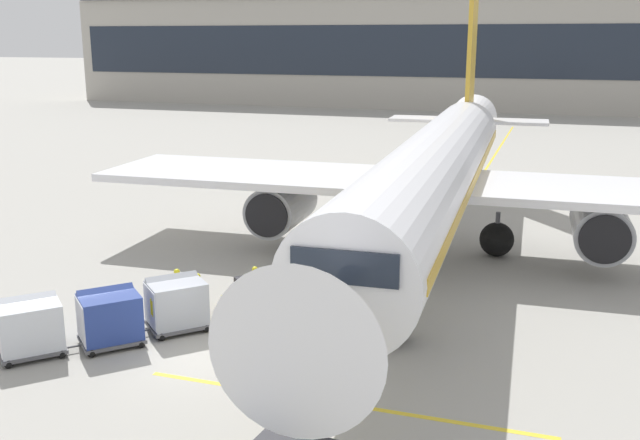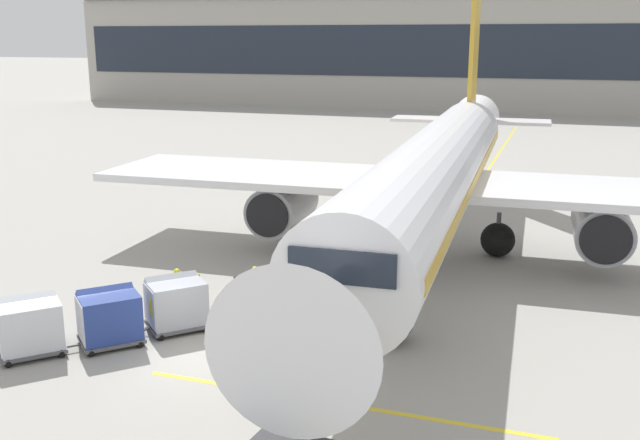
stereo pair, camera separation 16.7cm
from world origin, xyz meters
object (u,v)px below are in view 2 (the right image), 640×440
Objects in this scene: baggage_cart_lead at (176,302)px; baggage_cart_second at (109,316)px; belt_loader at (277,291)px; ground_crew_by_loader at (198,292)px; ground_crew_marshaller at (156,309)px; ground_crew_wingwalker at (178,288)px; parked_airplane at (436,174)px; ground_crew_by_carts at (255,285)px; safety_cone_engine_keepout at (307,236)px; baggage_cart_third at (30,325)px.

baggage_cart_lead is 1.00× the size of baggage_cart_second.
ground_crew_by_loader is at bearing -147.61° from belt_loader.
ground_crew_wingwalker is at bearing 100.14° from ground_crew_marshaller.
ground_crew_marshaller is (-7.37, -12.56, -2.97)m from parked_airplane.
ground_crew_by_loader is (-2.50, -1.59, 0.18)m from belt_loader.
ground_crew_by_carts is at bearing -168.32° from belt_loader.
parked_airplane is 16.68× the size of baggage_cart_second.
baggage_cart_lead is at bearing -92.42° from safety_cone_engine_keepout.
ground_crew_wingwalker is (-0.39, 2.19, 0.00)m from ground_crew_marshaller.
ground_crew_by_carts is (1.90, 2.61, -0.00)m from baggage_cart_lead.
belt_loader reaches higher than ground_crew_marshaller.
baggage_cart_lead is at bearing -101.15° from ground_crew_by_loader.
parked_airplane is 8.93× the size of belt_loader.
ground_crew_by_loader is 1.00× the size of ground_crew_by_carts.
ground_crew_by_carts is at bearing 56.37° from ground_crew_marshaller.
baggage_cart_lead is 2.39m from baggage_cart_second.
ground_crew_marshaller is at bearing -130.97° from belt_loader.
ground_crew_by_carts is (3.36, 4.50, -0.00)m from baggage_cart_second.
ground_crew_by_carts is (1.67, 1.42, 0.00)m from ground_crew_by_loader.
belt_loader reaches higher than ground_crew_by_carts.
baggage_cart_third reaches higher than ground_crew_marshaller.
ground_crew_by_loader is 2.67× the size of safety_cone_engine_keepout.
baggage_cart_third is 1.46× the size of ground_crew_wingwalker.
baggage_cart_lead and baggage_cart_third have the same top height.
ground_crew_marshaller is at bearing -120.39° from parked_airplane.
baggage_cart_second is (-8.48, -13.68, -2.96)m from parked_airplane.
belt_loader is at bearing -115.43° from parked_airplane.
ground_crew_wingwalker is at bearing 77.77° from baggage_cart_second.
baggage_cart_second is at bearing -102.23° from ground_crew_wingwalker.
ground_crew_wingwalker is at bearing 166.70° from ground_crew_by_loader.
baggage_cart_second reaches higher than ground_crew_by_loader.
ground_crew_by_loader is at bearing -122.64° from parked_airplane.
belt_loader reaches higher than baggage_cart_lead.
belt_loader is at bearing 44.99° from baggage_cart_third.
ground_crew_marshaller is at bearing -123.63° from ground_crew_by_carts.
ground_crew_by_loader and ground_crew_marshaller have the same top height.
baggage_cart_lead is 3.23m from ground_crew_by_carts.
baggage_cart_third is at bearing -135.01° from belt_loader.
ground_crew_marshaller is at bearing -114.03° from baggage_cart_lead.
baggage_cart_second reaches higher than ground_crew_wingwalker.
belt_loader reaches higher than baggage_cart_second.
ground_crew_marshaller is 13.05m from safety_cone_engine_keepout.
ground_crew_by_loader is at bearing -139.67° from ground_crew_by_carts.
belt_loader is at bearing 32.39° from ground_crew_by_loader.
parked_airplane is 14.04m from baggage_cart_lead.
baggage_cart_lead is 1.21m from ground_crew_by_loader.
baggage_cart_lead is (-7.02, -11.79, -2.96)m from parked_airplane.
ground_crew_by_loader is 1.00× the size of ground_crew_wingwalker.
belt_loader is at bearing 21.36° from ground_crew_wingwalker.
baggage_cart_second is 1.58m from ground_crew_marshaller.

